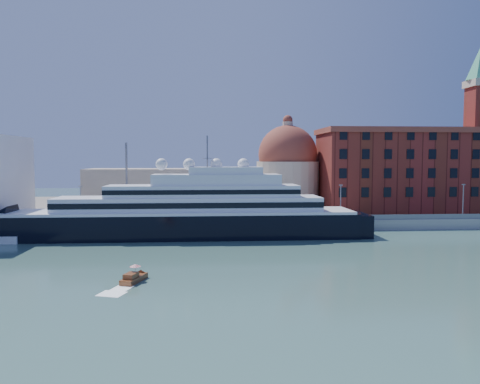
{
  "coord_description": "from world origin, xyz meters",
  "views": [
    {
      "loc": [
        -1.64,
        -76.7,
        16.64
      ],
      "look_at": [
        5.24,
        18.0,
        10.0
      ],
      "focal_mm": 35.0,
      "sensor_mm": 36.0,
      "label": 1
    }
  ],
  "objects": [
    {
      "name": "superyacht",
      "position": [
        -9.46,
        23.0,
        4.37
      ],
      "size": [
        84.77,
        11.75,
        25.34
      ],
      "color": "black",
      "rests_on": "ground"
    },
    {
      "name": "ground",
      "position": [
        0.0,
        0.0,
        0.0
      ],
      "size": [
        400.0,
        400.0,
        0.0
      ],
      "primitive_type": "plane",
      "color": "#39635B",
      "rests_on": "ground"
    },
    {
      "name": "lamp_posts",
      "position": [
        -12.67,
        32.27,
        9.84
      ],
      "size": [
        120.8,
        2.4,
        18.0
      ],
      "color": "slate",
      "rests_on": "quay"
    },
    {
      "name": "campanile",
      "position": [
        76.0,
        52.0,
        28.76
      ],
      "size": [
        8.4,
        8.4,
        47.0
      ],
      "color": "maroon",
      "rests_on": "land"
    },
    {
      "name": "quay_fence",
      "position": [
        0.0,
        29.5,
        3.1
      ],
      "size": [
        180.0,
        0.1,
        1.2
      ],
      "primitive_type": "cube",
      "color": "slate",
      "rests_on": "quay"
    },
    {
      "name": "warehouse",
      "position": [
        52.0,
        52.0,
        13.79
      ],
      "size": [
        43.0,
        19.0,
        23.25
      ],
      "color": "maroon",
      "rests_on": "land"
    },
    {
      "name": "quay",
      "position": [
        0.0,
        34.0,
        1.25
      ],
      "size": [
        180.0,
        10.0,
        2.5
      ],
      "primitive_type": "cube",
      "color": "gray",
      "rests_on": "ground"
    },
    {
      "name": "water_taxi",
      "position": [
        -11.55,
        -13.32,
        0.59
      ],
      "size": [
        3.25,
        5.46,
        2.46
      ],
      "rotation": [
        0.0,
        0.0,
        -0.32
      ],
      "color": "brown",
      "rests_on": "ground"
    },
    {
      "name": "church",
      "position": [
        6.39,
        57.72,
        10.91
      ],
      "size": [
        66.0,
        18.0,
        25.5
      ],
      "color": "beige",
      "rests_on": "land"
    },
    {
      "name": "land",
      "position": [
        0.0,
        75.0,
        1.0
      ],
      "size": [
        260.0,
        72.0,
        2.0
      ],
      "primitive_type": "cube",
      "color": "slate",
      "rests_on": "ground"
    }
  ]
}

